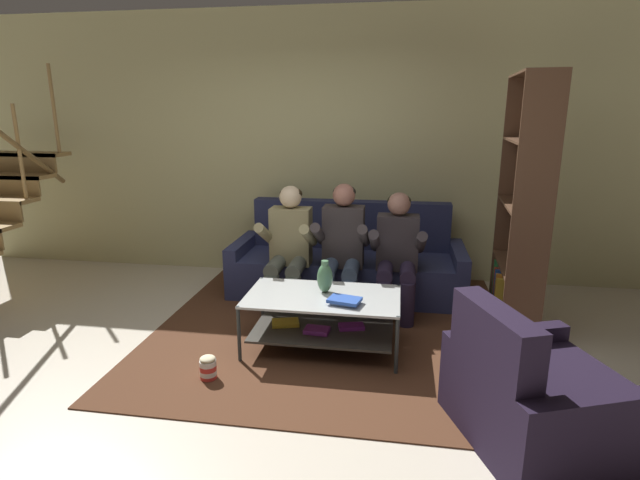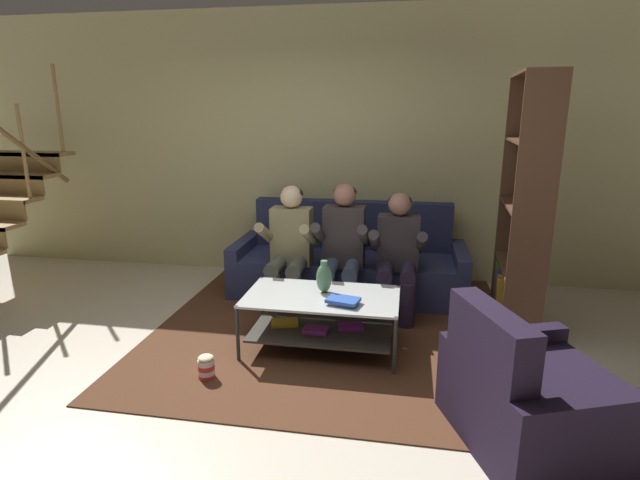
% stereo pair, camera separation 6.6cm
% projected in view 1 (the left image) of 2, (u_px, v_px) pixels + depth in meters
% --- Properties ---
extents(ground, '(16.80, 16.80, 0.00)m').
position_uv_depth(ground, '(267.00, 379.00, 3.54)').
color(ground, beige).
extents(back_partition, '(8.40, 0.12, 2.90)m').
position_uv_depth(back_partition, '(321.00, 147.00, 5.52)').
color(back_partition, '#C1BB82').
rests_on(back_partition, ground).
extents(couch, '(2.35, 0.86, 0.91)m').
position_uv_depth(couch, '(348.00, 264.00, 5.18)').
color(couch, navy).
rests_on(couch, ground).
extents(person_seated_left, '(0.50, 0.58, 1.16)m').
position_uv_depth(person_seated_left, '(289.00, 244.00, 4.68)').
color(person_seated_left, '#52574D').
rests_on(person_seated_left, ground).
extents(person_seated_middle, '(0.50, 0.58, 1.19)m').
position_uv_depth(person_seated_middle, '(342.00, 245.00, 4.60)').
color(person_seated_middle, '#37455C').
rests_on(person_seated_middle, ground).
extents(person_seated_right, '(0.50, 0.58, 1.13)m').
position_uv_depth(person_seated_right, '(397.00, 251.00, 4.52)').
color(person_seated_right, '#251C31').
rests_on(person_seated_right, ground).
extents(coffee_table, '(1.19, 0.68, 0.45)m').
position_uv_depth(coffee_table, '(322.00, 313.00, 3.92)').
color(coffee_table, '#B8BCBB').
rests_on(coffee_table, ground).
extents(area_rug, '(3.00, 3.26, 0.01)m').
position_uv_depth(area_rug, '(335.00, 321.00, 4.50)').
color(area_rug, '#4E2E1C').
rests_on(area_rug, ground).
extents(vase, '(0.12, 0.12, 0.26)m').
position_uv_depth(vase, '(325.00, 277.00, 3.92)').
color(vase, '#4C7C54').
rests_on(vase, coffee_table).
extents(book_stack, '(0.26, 0.21, 0.05)m').
position_uv_depth(book_stack, '(344.00, 301.00, 3.71)').
color(book_stack, '#7892B7').
rests_on(book_stack, coffee_table).
extents(bookshelf, '(0.36, 0.95, 2.14)m').
position_uv_depth(bookshelf, '(526.00, 221.00, 4.29)').
color(bookshelf, '#4C3221').
rests_on(bookshelf, ground).
extents(armchair, '(1.10, 1.14, 0.84)m').
position_uv_depth(armchair, '(536.00, 398.00, 2.82)').
color(armchair, black).
rests_on(armchair, ground).
extents(popcorn_tub, '(0.12, 0.12, 0.18)m').
position_uv_depth(popcorn_tub, '(208.00, 368.00, 3.50)').
color(popcorn_tub, red).
rests_on(popcorn_tub, ground).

